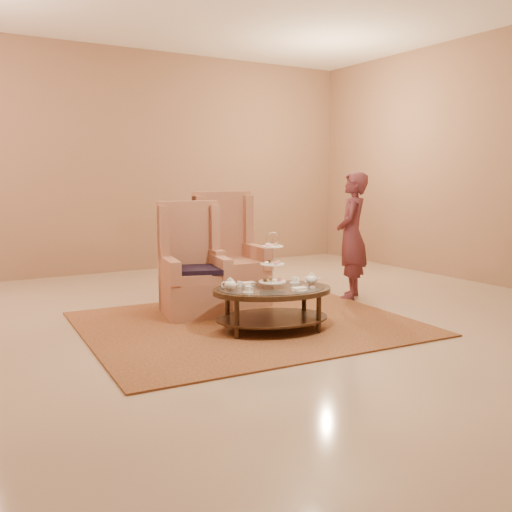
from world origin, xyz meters
TOP-DOWN VIEW (x-y plane):
  - ground at (0.00, 0.00)m, footprint 8.00×8.00m
  - ceiling at (0.00, 0.00)m, footprint 8.00×8.00m
  - wall_back at (0.00, 4.00)m, footprint 8.00×0.04m
  - rug at (-0.05, 0.09)m, footprint 3.39×2.88m
  - tea_table at (0.03, -0.26)m, footprint 1.36×1.11m
  - armchair_left at (-0.34, 0.80)m, footprint 0.79×0.81m
  - armchair_right at (0.27, 1.11)m, footprint 0.77×0.80m
  - person at (1.72, 0.56)m, footprint 0.68×0.67m

SIDE VIEW (x-z plane):
  - ground at x=0.00m, z-range 0.00..0.00m
  - ceiling at x=0.00m, z-range -0.01..0.01m
  - rug at x=-0.05m, z-range 0.00..0.02m
  - tea_table at x=0.03m, z-range -0.13..0.85m
  - armchair_left at x=-0.34m, z-range -0.20..1.05m
  - armchair_right at x=0.27m, z-range -0.22..1.12m
  - person at x=1.72m, z-range 0.00..1.58m
  - wall_back at x=0.00m, z-range 0.00..3.50m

